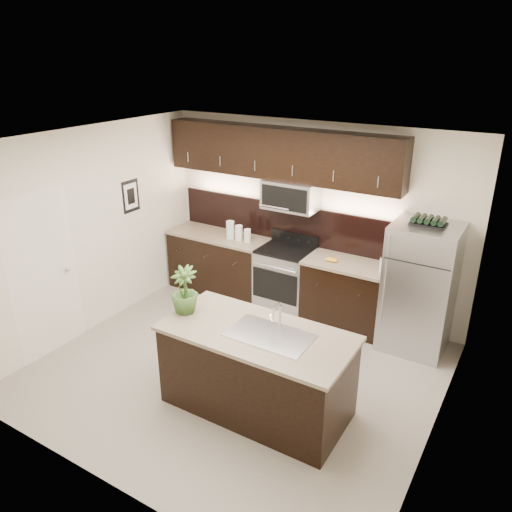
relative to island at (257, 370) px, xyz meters
The scene contains 12 objects.
ground 0.85m from the island, 141.23° to the left, with size 4.50×4.50×0.00m, color gray.
room_walls 1.45m from the island, 148.50° to the left, with size 4.52×4.02×2.71m.
counter_run 2.36m from the island, 115.30° to the left, with size 3.51×0.65×0.94m.
upper_fixtures 2.99m from the island, 113.30° to the left, with size 3.49×0.40×1.66m.
island is the anchor object (origin of this frame).
sink_faucet 0.51m from the island, ahead, with size 0.84×0.50×0.28m.
refrigerator 2.38m from the island, 62.03° to the left, with size 0.80×0.72×1.65m, color #B2B2B7.
wine_rack 2.65m from the island, 62.03° to the left, with size 0.41×0.25×0.10m.
plant 1.14m from the island, behind, with size 0.29×0.29×0.52m, color #345522.
canisters 2.70m from the island, 127.53° to the left, with size 0.40×0.13×0.27m.
french_press 2.25m from the island, 73.52° to the left, with size 0.09×0.09×0.26m.
bananas 2.12m from the island, 93.00° to the left, with size 0.16×0.12×0.05m, color gold.
Camera 1 is at (2.79, -4.16, 3.57)m, focal length 35.00 mm.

